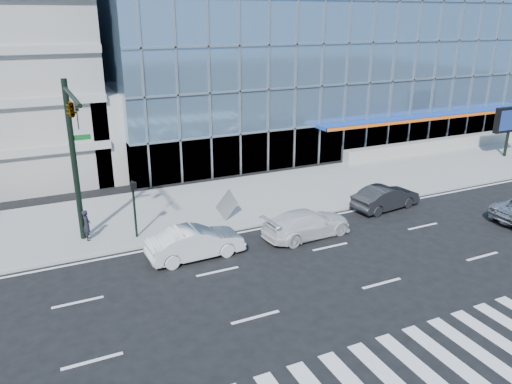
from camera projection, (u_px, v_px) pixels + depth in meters
ground at (330, 247)px, 24.82m from camera, size 160.00×160.00×0.00m
sidewalk at (260, 196)px, 31.62m from camera, size 120.00×8.00×0.15m
theatre_building at (308, 52)px, 50.14m from camera, size 42.00×26.00×15.00m
ramp_block at (128, 129)px, 36.76m from camera, size 6.00×8.00×6.00m
retaining_wall at (486, 138)px, 44.16m from camera, size 30.00×0.80×1.00m
traffic_signal at (72, 127)px, 22.24m from camera, size 1.14×5.74×8.00m
ped_signal_post at (134, 201)px, 24.90m from camera, size 0.30×0.33×3.00m
marquee_sign at (510, 120)px, 39.48m from camera, size 3.20×0.43×4.00m
white_suv at (307, 224)px, 25.79m from camera, size 5.03×2.38×1.42m
white_sedan at (195, 242)px, 23.52m from camera, size 4.65×1.75×1.51m
dark_sedan at (386, 198)px, 29.48m from camera, size 4.51×2.08×1.43m
pedestrian at (87, 225)px, 25.01m from camera, size 0.41×0.60×1.60m
tilted_panel at (227, 205)px, 27.40m from camera, size 1.67×0.81×1.81m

